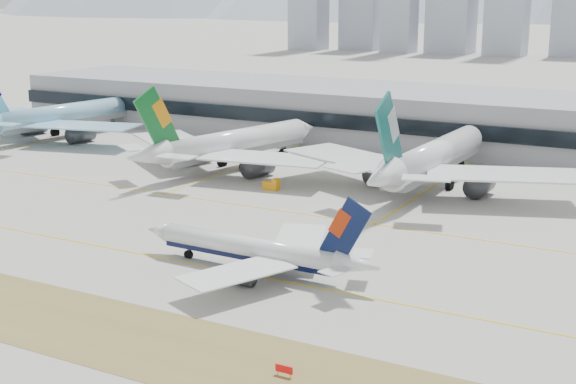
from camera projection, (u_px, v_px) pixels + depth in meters
The scene contains 8 objects.
ground at pixel (226, 258), 131.93m from camera, with size 3000.00×3000.00×0.00m, color #98958E.
taxiing_airliner at pixel (257, 251), 124.77m from camera, with size 42.55×37.02×14.31m.
widebody_korean at pixel (59, 117), 238.76m from camera, with size 65.75×64.93×23.68m.
widebody_eva at pixel (230, 145), 196.41m from camera, with size 62.36×62.11×22.83m.
widebody_cathay at pixel (431, 160), 177.00m from camera, with size 69.17×67.54×24.66m.
terminal at pixel (445, 119), 227.95m from camera, with size 280.00×43.10×15.00m.
hold_sign_right at pixel (284, 369), 91.21m from camera, with size 2.20×0.15×1.35m.
gse_b at pixel (272, 185), 177.16m from camera, with size 3.55×2.00×2.60m.
Camera 1 is at (68.86, -105.18, 42.69)m, focal length 50.00 mm.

